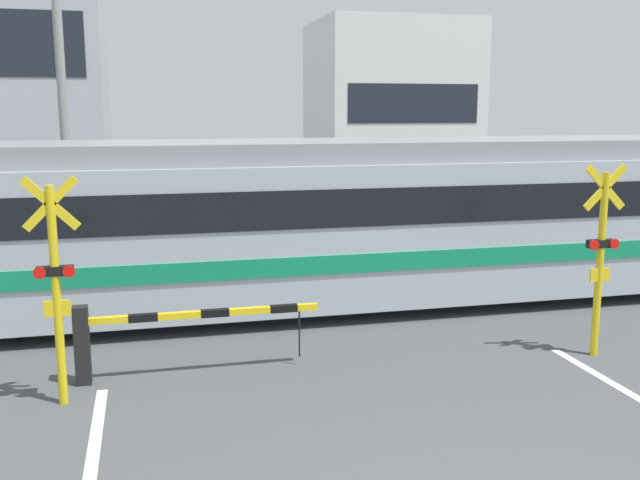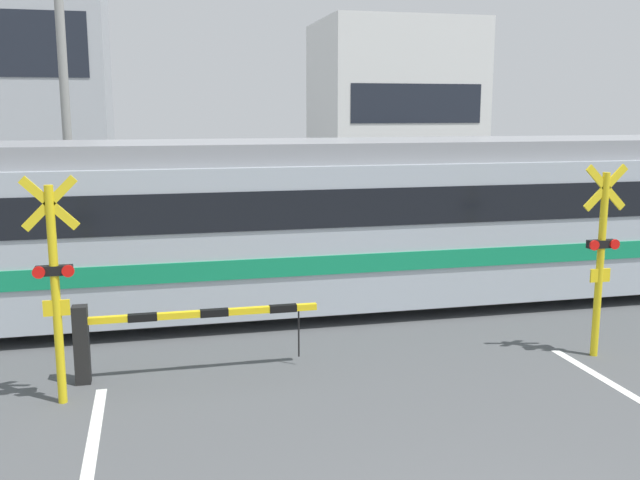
# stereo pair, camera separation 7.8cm
# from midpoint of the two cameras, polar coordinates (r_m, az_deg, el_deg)

# --- Properties ---
(rail_track_near) EXTENTS (50.00, 0.10, 0.08)m
(rail_track_near) POSITION_cam_midpoint_polar(r_m,az_deg,el_deg) (12.85, -1.34, -6.01)
(rail_track_near) COLOR gray
(rail_track_near) RESTS_ON ground_plane
(rail_track_far) EXTENTS (50.00, 0.10, 0.08)m
(rail_track_far) POSITION_cam_midpoint_polar(r_m,az_deg,el_deg) (14.20, -2.59, -4.42)
(rail_track_far) COLOR gray
(rail_track_far) RESTS_ON ground_plane
(commuter_train) EXTENTS (19.51, 3.03, 3.11)m
(commuter_train) POSITION_cam_midpoint_polar(r_m,az_deg,el_deg) (13.50, 3.44, 1.86)
(commuter_train) COLOR #ADB7C1
(commuter_train) RESTS_ON ground_plane
(crossing_barrier_near) EXTENTS (3.35, 0.20, 1.08)m
(crossing_barrier_near) POSITION_cam_midpoint_polar(r_m,az_deg,el_deg) (10.12, -14.19, -7.00)
(crossing_barrier_near) COLOR black
(crossing_barrier_near) RESTS_ON ground_plane
(crossing_barrier_far) EXTENTS (3.35, 0.20, 1.08)m
(crossing_barrier_far) POSITION_cam_midpoint_polar(r_m,az_deg,el_deg) (17.21, 4.91, 0.41)
(crossing_barrier_far) COLOR black
(crossing_barrier_far) RESTS_ON ground_plane
(crossing_signal_left) EXTENTS (0.68, 0.15, 2.89)m
(crossing_signal_left) POSITION_cam_midpoint_polar(r_m,az_deg,el_deg) (9.35, -20.61, -3.11)
(crossing_signal_left) COLOR yellow
(crossing_signal_left) RESTS_ON ground_plane
(crossing_signal_right) EXTENTS (0.68, 0.15, 2.89)m
(crossing_signal_right) POSITION_cam_midpoint_polar(r_m,az_deg,el_deg) (11.30, 21.36, -0.91)
(crossing_signal_right) COLOR yellow
(crossing_signal_right) RESTS_ON ground_plane
(pedestrian) EXTENTS (0.38, 0.22, 1.57)m
(pedestrian) POSITION_cam_midpoint_polar(r_m,az_deg,el_deg) (18.34, -4.21, 1.66)
(pedestrian) COLOR #23232D
(pedestrian) RESTS_ON ground_plane
(building_left_of_street) EXTENTS (5.66, 5.27, 10.43)m
(building_left_of_street) POSITION_cam_midpoint_polar(r_m,az_deg,el_deg) (27.86, -22.91, 12.77)
(building_left_of_street) COLOR #B2B7BC
(building_left_of_street) RESTS_ON ground_plane
(building_right_of_street) EXTENTS (5.97, 5.27, 7.08)m
(building_right_of_street) POSITION_cam_midpoint_polar(r_m,az_deg,el_deg) (29.13, 5.54, 10.08)
(building_right_of_street) COLOR white
(building_right_of_street) RESTS_ON ground_plane
(utility_pole_streetside) EXTENTS (0.22, 0.22, 6.80)m
(utility_pole_streetside) POSITION_cam_midpoint_polar(r_m,az_deg,el_deg) (18.66, -19.92, 8.95)
(utility_pole_streetside) COLOR gray
(utility_pole_streetside) RESTS_ON ground_plane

